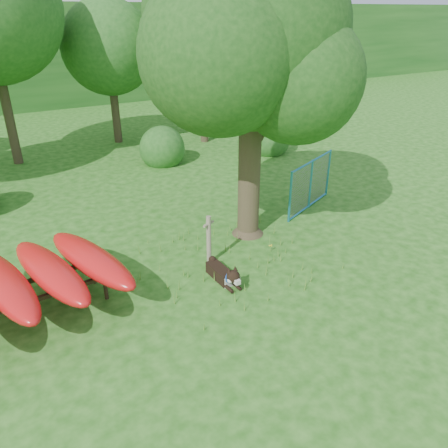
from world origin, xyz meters
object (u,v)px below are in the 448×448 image
kayak_rack (29,278)px  fence_section (310,184)px  oak_tree (250,45)px  husky_dog (225,274)px

kayak_rack → fence_section: bearing=4.2°
oak_tree → fence_section: (2.66, 0.47, -4.06)m
oak_tree → kayak_rack: oak_tree is taller
oak_tree → fence_section: bearing=10.0°
husky_dog → kayak_rack: bearing=164.1°
kayak_rack → husky_dog: kayak_rack is taller
husky_dog → fence_section: (4.41, 2.24, 0.57)m
kayak_rack → husky_dog: size_ratio=2.94×
oak_tree → fence_section: size_ratio=2.82×
oak_tree → husky_dog: size_ratio=5.58×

